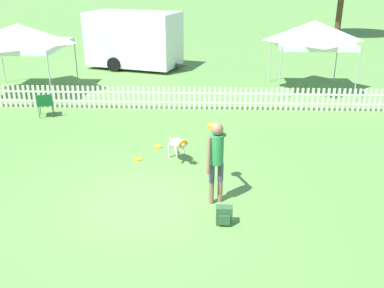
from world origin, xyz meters
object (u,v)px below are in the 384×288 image
at_px(frisbee_near_handler, 158,147).
at_px(canopy_tent_main, 19,36).
at_px(frisbee_near_dog, 138,159).
at_px(canopy_tent_secondary, 314,33).
at_px(equipment_trailer, 134,39).
at_px(handler_person, 216,153).
at_px(leaping_dog, 177,144).
at_px(backpack_on_grass, 224,216).
at_px(folding_chair_center, 45,103).

xyz_separation_m(frisbee_near_handler, canopy_tent_main, (-5.85, 5.41, 2.20)).
height_order(frisbee_near_handler, frisbee_near_dog, same).
xyz_separation_m(canopy_tent_main, canopy_tent_secondary, (11.23, 0.75, 0.07)).
relative_size(canopy_tent_main, equipment_trailer, 0.61).
distance_m(handler_person, leaping_dog, 2.30).
xyz_separation_m(backpack_on_grass, folding_chair_center, (-5.71, 6.26, 0.29)).
xyz_separation_m(frisbee_near_handler, frisbee_near_dog, (-0.43, -0.86, 0.00)).
relative_size(handler_person, backpack_on_grass, 4.70).
xyz_separation_m(leaping_dog, folding_chair_center, (-4.60, 3.39, -0.01)).
xyz_separation_m(handler_person, frisbee_near_dog, (-1.98, 2.05, -1.10)).
height_order(frisbee_near_dog, folding_chair_center, folding_chair_center).
relative_size(frisbee_near_handler, backpack_on_grass, 0.62).
xyz_separation_m(backpack_on_grass, canopy_tent_main, (-7.57, 9.20, 2.02)).
height_order(backpack_on_grass, folding_chair_center, folding_chair_center).
distance_m(handler_person, canopy_tent_secondary, 9.91).
height_order(frisbee_near_dog, canopy_tent_secondary, canopy_tent_secondary).
xyz_separation_m(frisbee_near_dog, backpack_on_grass, (2.14, -2.92, 0.17)).
relative_size(leaping_dog, backpack_on_grass, 2.81).
height_order(frisbee_near_dog, canopy_tent_main, canopy_tent_main).
relative_size(frisbee_near_dog, canopy_tent_secondary, 0.08).
bearing_deg(leaping_dog, canopy_tent_main, -69.60).
xyz_separation_m(frisbee_near_handler, folding_chair_center, (-4.00, 2.47, 0.46)).
relative_size(canopy_tent_main, canopy_tent_secondary, 1.14).
height_order(handler_person, folding_chair_center, handler_person).
bearing_deg(canopy_tent_main, folding_chair_center, -57.76).
bearing_deg(canopy_tent_secondary, canopy_tent_main, -176.20).
distance_m(frisbee_near_handler, equipment_trailer, 10.66).
xyz_separation_m(frisbee_near_dog, equipment_trailer, (-1.89, 11.17, 1.39)).
height_order(handler_person, frisbee_near_handler, handler_person).
bearing_deg(canopy_tent_main, backpack_on_grass, -50.56).
bearing_deg(leaping_dog, frisbee_near_handler, -81.75).
xyz_separation_m(frisbee_near_dog, canopy_tent_main, (-5.42, 6.27, 2.20)).
bearing_deg(backpack_on_grass, equipment_trailer, 105.98).
bearing_deg(handler_person, equipment_trailer, 81.15).
bearing_deg(frisbee_near_dog, equipment_trailer, 99.63).
height_order(leaping_dog, backpack_on_grass, leaping_dog).
relative_size(frisbee_near_handler, canopy_tent_secondary, 0.08).
height_order(frisbee_near_handler, canopy_tent_secondary, canopy_tent_secondary).
distance_m(backpack_on_grass, equipment_trailer, 14.71).
xyz_separation_m(canopy_tent_secondary, equipment_trailer, (-7.70, 4.15, -0.87)).
xyz_separation_m(handler_person, backpack_on_grass, (0.16, -0.88, -0.93)).
bearing_deg(backpack_on_grass, canopy_tent_main, 129.44).
distance_m(backpack_on_grass, canopy_tent_secondary, 10.80).
bearing_deg(leaping_dog, equipment_trailer, -100.57).
height_order(frisbee_near_handler, equipment_trailer, equipment_trailer).
height_order(folding_chair_center, canopy_tent_secondary, canopy_tent_secondary).
distance_m(frisbee_near_handler, canopy_tent_main, 8.27).
bearing_deg(folding_chair_center, frisbee_near_handler, 132.37).
bearing_deg(frisbee_near_dog, handler_person, -46.00).
distance_m(frisbee_near_dog, backpack_on_grass, 3.63).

